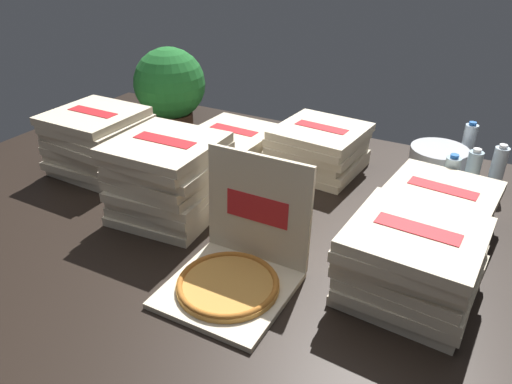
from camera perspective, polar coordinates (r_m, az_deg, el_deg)
name	(u,v)px	position (r m, az deg, el deg)	size (l,w,h in m)	color
ground_plane	(232,232)	(1.94, -2.82, -4.76)	(3.20, 2.40, 0.02)	black
open_pizza_box	(236,265)	(1.63, -2.37, -8.62)	(0.39, 0.43, 0.41)	beige
pizza_stack_right_far	(411,262)	(1.63, 17.77, -7.81)	(0.43, 0.43, 0.26)	beige
pizza_stack_left_mid	(318,148)	(2.39, 7.36, 5.12)	(0.45, 0.44, 0.23)	beige
pizza_stack_center_far	(170,177)	(2.00, -10.15, 1.69)	(0.43, 0.43, 0.34)	beige
pizza_stack_right_mid	(100,141)	(2.48, -17.94, 5.70)	(0.43, 0.43, 0.30)	beige
pizza_stack_left_near	(234,143)	(2.53, -2.62, 5.80)	(0.43, 0.42, 0.15)	beige
pizza_stack_left_far	(436,209)	(2.02, 20.42, -1.88)	(0.45, 0.44, 0.19)	beige
ice_bucket	(437,161)	(2.49, 20.60, 3.39)	(0.27, 0.27, 0.14)	#B7BABF
water_bottle_0	(468,145)	(2.63, 23.69, 5.07)	(0.06, 0.06, 0.23)	silver
water_bottle_1	(449,180)	(2.23, 21.81, 1.27)	(0.06, 0.06, 0.23)	silver
water_bottle_2	(497,170)	(2.41, 26.54, 2.35)	(0.06, 0.06, 0.23)	silver
water_bottle_3	(472,174)	(2.32, 24.06, 1.92)	(0.06, 0.06, 0.23)	silver
potted_plant	(170,87)	(2.84, -10.10, 12.06)	(0.40, 0.40, 0.49)	#513323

